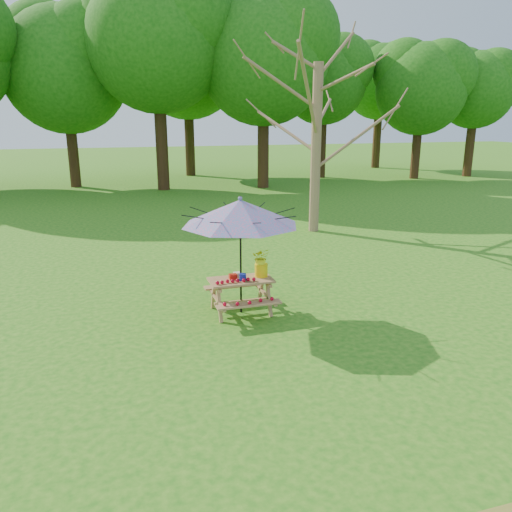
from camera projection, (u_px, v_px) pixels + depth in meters
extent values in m
cylinder|color=#835F47|center=(316.00, 150.00, 15.79)|extent=(0.45, 0.45, 5.25)
cube|color=#AA724C|center=(241.00, 280.00, 9.44)|extent=(1.20, 0.62, 0.04)
cube|color=#AA724C|center=(249.00, 304.00, 9.01)|extent=(1.20, 0.22, 0.04)
cube|color=#AA724C|center=(234.00, 286.00, 10.03)|extent=(1.20, 0.22, 0.04)
cylinder|color=black|center=(241.00, 256.00, 9.31)|extent=(0.04, 0.04, 2.25)
cone|color=#2180BE|center=(240.00, 212.00, 9.09)|extent=(2.30, 2.30, 0.47)
sphere|color=#2180BE|center=(240.00, 198.00, 9.02)|extent=(0.08, 0.08, 0.08)
cube|color=#AD190D|center=(233.00, 277.00, 9.42)|extent=(0.14, 0.12, 0.10)
cylinder|color=#1420A4|center=(243.00, 277.00, 9.34)|extent=(0.13, 0.13, 0.13)
cube|color=silver|center=(237.00, 274.00, 9.62)|extent=(0.13, 0.13, 0.07)
cylinder|color=yellow|center=(261.00, 270.00, 9.57)|extent=(0.25, 0.25, 0.25)
imported|color=#FFFC28|center=(261.00, 257.00, 9.50)|extent=(0.41, 0.38, 0.38)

